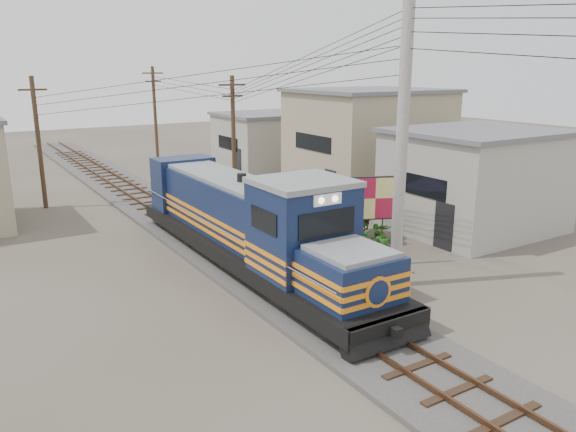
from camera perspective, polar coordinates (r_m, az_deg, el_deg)
ground at (r=18.58m, az=1.59°, el=-8.67°), size 120.00×120.00×0.00m
ballast at (r=26.99m, az=-10.15°, el=-1.15°), size 3.60×70.00×0.16m
track at (r=26.94m, az=-10.17°, el=-0.78°), size 1.15×70.00×0.12m
locomotive at (r=21.00m, az=-3.90°, el=-0.93°), size 2.91×15.81×3.92m
utility_pole_main at (r=18.98m, az=11.48°, el=7.25°), size 0.40×0.40×10.00m
wooden_pole_mid at (r=31.67m, az=-5.56°, el=8.02°), size 1.60×0.24×7.00m
wooden_pole_far at (r=44.67m, az=-13.35°, el=10.00°), size 1.60×0.24×7.50m
wooden_pole_left at (r=32.72m, az=-24.02°, el=7.03°), size 1.60×0.24×7.00m
power_lines at (r=24.52m, az=-9.93°, el=15.00°), size 9.65×19.00×3.30m
shophouse_front at (r=27.54m, az=18.46°, el=3.52°), size 7.35×6.30×4.70m
shophouse_mid at (r=34.43m, az=8.11°, el=7.53°), size 8.40×7.35×6.20m
shophouse_back at (r=41.90m, az=-2.38°, el=7.58°), size 6.30×6.30×4.20m
billboard at (r=21.25m, az=8.81°, el=1.56°), size 2.13×1.01×3.51m
market_umbrella at (r=24.74m, az=7.12°, el=2.45°), size 2.35×2.35×2.44m
vendor at (r=26.41m, az=7.87°, el=0.30°), size 0.73×0.64×1.68m
plant_nursery at (r=24.15m, az=5.64°, el=-1.85°), size 3.52×3.25×1.13m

